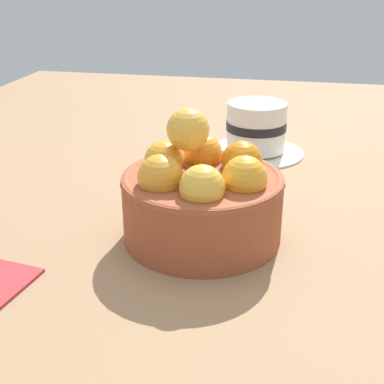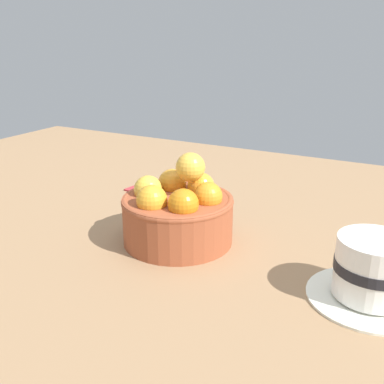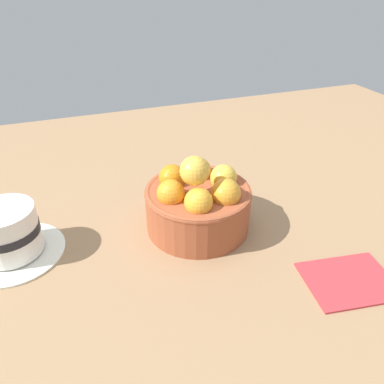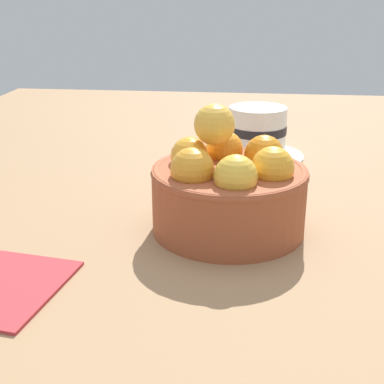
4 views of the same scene
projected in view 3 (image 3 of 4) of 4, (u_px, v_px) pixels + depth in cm
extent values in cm
cube|color=#997551|center=(198.00, 236.00, 58.13)|extent=(154.75, 111.48, 3.97)
cylinder|color=#9E4C2D|center=(198.00, 208.00, 55.36)|extent=(15.43, 15.43, 6.59)
torus|color=#9E4C2D|center=(198.00, 192.00, 53.84)|extent=(15.63, 15.63, 1.00)
sphere|color=orange|center=(171.00, 193.00, 51.40)|extent=(3.95, 3.95, 3.95)
sphere|color=gold|center=(199.00, 202.00, 49.52)|extent=(3.94, 3.94, 3.94)
sphere|color=orange|center=(226.00, 193.00, 51.39)|extent=(4.22, 4.22, 4.22)
sphere|color=gold|center=(224.00, 178.00, 55.13)|extent=(4.04, 4.04, 4.04)
sphere|color=gold|center=(198.00, 171.00, 57.01)|extent=(4.16, 4.16, 4.16)
sphere|color=orange|center=(172.00, 178.00, 55.14)|extent=(4.07, 4.07, 4.07)
sphere|color=gold|center=(195.00, 171.00, 49.82)|extent=(4.10, 4.10, 4.10)
cylinder|color=white|center=(14.00, 252.00, 51.55)|extent=(13.77, 13.77, 0.60)
cylinder|color=white|center=(7.00, 231.00, 49.62)|extent=(8.28, 8.28, 6.73)
cylinder|color=black|center=(7.00, 230.00, 49.54)|extent=(8.44, 8.44, 1.21)
cube|color=#B23338|center=(349.00, 280.00, 46.99)|extent=(12.23, 10.08, 0.60)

